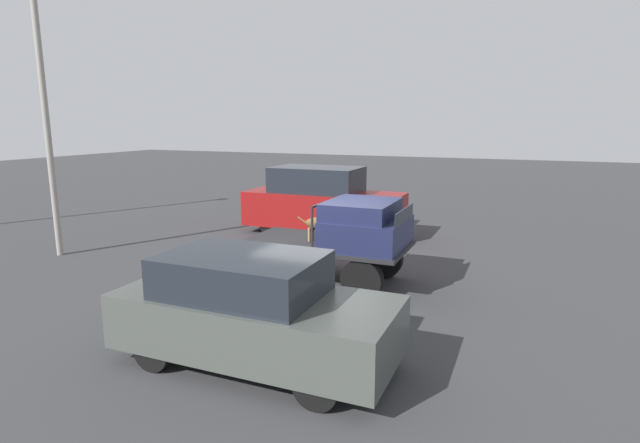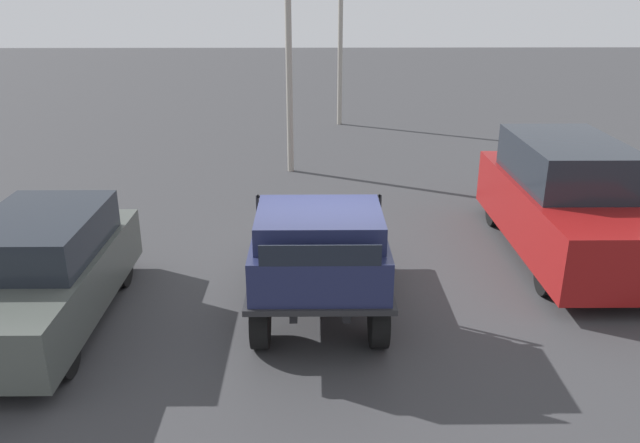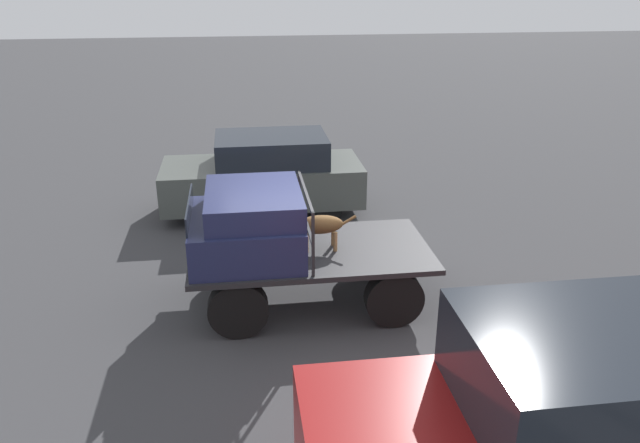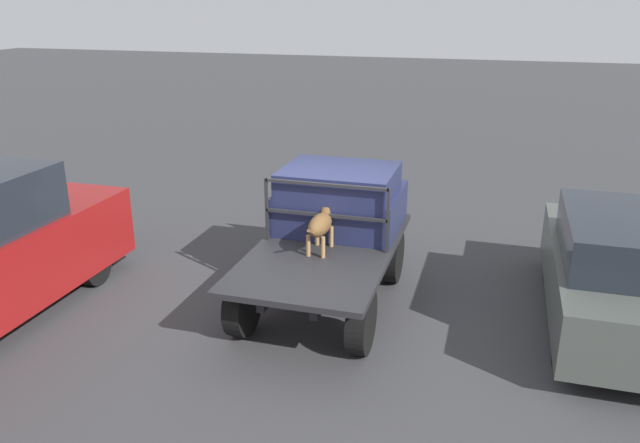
# 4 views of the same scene
# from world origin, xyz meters

# --- Properties ---
(ground_plane) EXTENTS (80.00, 80.00, 0.00)m
(ground_plane) POSITION_xyz_m (0.00, 0.00, 0.00)
(ground_plane) COLOR #38383A
(flatbed_truck) EXTENTS (3.55, 1.92, 0.90)m
(flatbed_truck) POSITION_xyz_m (0.00, 0.00, 0.63)
(flatbed_truck) COLOR black
(flatbed_truck) RESTS_ON ground
(truck_cab) EXTENTS (1.59, 1.80, 0.96)m
(truck_cab) POSITION_xyz_m (0.89, 0.00, 1.35)
(truck_cab) COLOR #1E2347
(truck_cab) RESTS_ON flatbed_truck
(truck_headboard) EXTENTS (0.04, 1.80, 0.93)m
(truck_headboard) POSITION_xyz_m (0.07, 0.00, 1.51)
(truck_headboard) COLOR #232326
(truck_headboard) RESTS_ON flatbed_truck
(dog) EXTENTS (1.08, 0.28, 0.65)m
(dog) POSITION_xyz_m (-0.08, 0.02, 1.29)
(dog) COLOR #9E7547
(dog) RESTS_ON flatbed_truck
(parked_sedan) EXTENTS (4.06, 1.72, 1.63)m
(parked_sedan) POSITION_xyz_m (0.48, -3.94, 0.82)
(parked_sedan) COLOR black
(parked_sedan) RESTS_ON ground
(parked_pickup_far) EXTENTS (4.89, 1.89, 2.09)m
(parked_pickup_far) POSITION_xyz_m (-1.92, 4.42, 1.01)
(parked_pickup_far) COLOR black
(parked_pickup_far) RESTS_ON ground
(light_pole_near) EXTENTS (0.40, 0.40, 7.62)m
(light_pole_near) POSITION_xyz_m (-7.34, -0.67, 4.61)
(light_pole_near) COLOR gray
(light_pole_near) RESTS_ON ground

